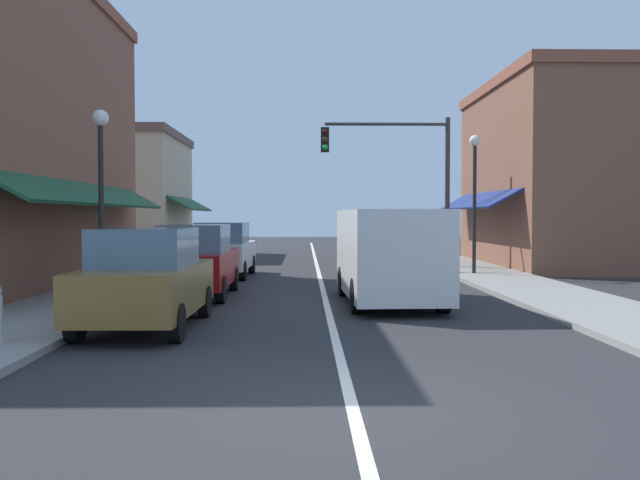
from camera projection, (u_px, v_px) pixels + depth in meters
name	position (u px, v px, depth m)	size (l,w,h in m)	color
ground_plane	(318.00, 271.00, 24.97)	(80.00, 80.00, 0.00)	#28282B
sidewalk_left	(166.00, 269.00, 24.85)	(2.60, 56.00, 0.12)	gray
sidewalk_right	(469.00, 269.00, 25.10)	(2.60, 56.00, 0.12)	gray
lane_center_stripe	(318.00, 271.00, 24.97)	(0.14, 52.00, 0.01)	silver
storefront_right_block	(554.00, 174.00, 27.06)	(6.39, 10.20, 7.27)	brown
storefront_far_left	(126.00, 194.00, 34.64)	(6.67, 8.20, 6.15)	#BCAD8E
parked_car_nearest_left	(146.00, 279.00, 12.07)	(1.84, 4.13, 1.77)	brown
parked_car_second_left	(195.00, 261.00, 16.89)	(1.80, 4.11, 1.77)	maroon
parked_car_third_left	(223.00, 250.00, 22.37)	(1.87, 4.14, 1.77)	silver
van_in_lane	(389.00, 253.00, 15.58)	(2.12, 5.23, 2.12)	silver
traffic_signal_mast_arm	(403.00, 166.00, 25.37)	(4.78, 0.50, 5.61)	#333333
street_lamp_left_near	(101.00, 172.00, 15.11)	(0.36, 0.36, 4.31)	black
street_lamp_right_mid	(475.00, 181.00, 22.38)	(0.36, 0.36, 4.61)	black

